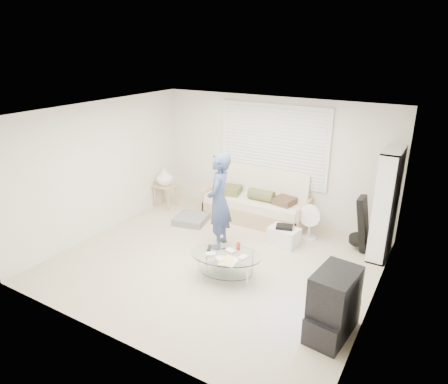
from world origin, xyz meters
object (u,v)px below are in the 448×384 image
Objects in this scene: tv_unit at (333,304)px; coffee_table at (226,259)px; bookshelf at (386,204)px; futon_sofa at (257,204)px.

tv_unit reaches higher than coffee_table.
bookshelf reaches higher than tv_unit.
bookshelf is 2.47m from tv_unit.
bookshelf is at bearing -5.44° from futon_sofa.
futon_sofa is 2.42× the size of tv_unit.
futon_sofa is 1.14× the size of bookshelf.
tv_unit is 0.71× the size of coffee_table.
tv_unit is (2.36, -2.65, 0.09)m from futon_sofa.
coffee_table is (-1.91, -1.99, -0.61)m from bookshelf.
bookshelf is 1.51× the size of coffee_table.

